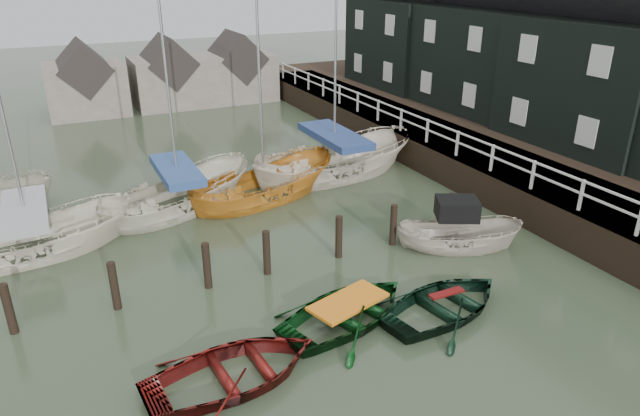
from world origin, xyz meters
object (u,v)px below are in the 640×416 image
rowboat_green (348,321)px  sailboat_a (34,252)px  rowboat_red (235,381)px  rowboat_dkgreen (445,313)px  motorboat (457,244)px  sailboat_b (180,207)px  sailboat_d (334,174)px  sailboat_c (264,197)px

rowboat_green → sailboat_a: (-7.28, 7.64, 0.06)m
rowboat_red → rowboat_dkgreen: rowboat_red is taller
motorboat → rowboat_red: bearing=136.4°
motorboat → sailboat_b: bearing=72.6°
sailboat_d → rowboat_green: bearing=149.4°
sailboat_a → sailboat_c: sailboat_c is taller
sailboat_c → sailboat_d: 3.80m
rowboat_dkgreen → sailboat_a: bearing=38.5°
sailboat_b → rowboat_red: bearing=149.0°
rowboat_green → sailboat_a: size_ratio=0.37×
rowboat_red → rowboat_dkgreen: size_ratio=1.03×
sailboat_a → rowboat_green: bearing=-141.8°
motorboat → sailboat_c: bearing=58.0°
motorboat → sailboat_d: sailboat_d is taller
sailboat_b → sailboat_d: bearing=-108.6°
rowboat_green → sailboat_c: sailboat_c is taller
rowboat_dkgreen → rowboat_green: bearing=61.6°
sailboat_d → motorboat: bearing=178.2°
motorboat → rowboat_green: bearing=138.7°
rowboat_green → sailboat_a: sailboat_a is taller
rowboat_green → sailboat_d: (4.70, 9.95, 0.06)m
rowboat_red → sailboat_a: sailboat_a is taller
rowboat_dkgreen → rowboat_red: bearing=80.9°
sailboat_d → rowboat_red: bearing=138.2°
sailboat_d → sailboat_a: bearing=95.6°
rowboat_green → sailboat_b: sailboat_b is taller
rowboat_red → sailboat_c: 10.80m
rowboat_red → sailboat_c: size_ratio=0.35×
sailboat_d → sailboat_c: bearing=100.8°
motorboat → sailboat_c: (-4.13, 6.80, -0.09)m
sailboat_a → sailboat_b: bearing=-77.9°
rowboat_green → rowboat_dkgreen: (2.50, -0.80, 0.00)m
sailboat_b → sailboat_c: (3.25, -0.35, -0.05)m
rowboat_dkgreen → sailboat_d: bearing=-22.3°
rowboat_red → sailboat_c: bearing=-29.1°
rowboat_red → sailboat_c: (4.41, 9.85, 0.01)m
sailboat_b → sailboat_a: bearing=83.0°
rowboat_red → motorboat: bearing=-75.3°
rowboat_dkgreen → motorboat: bearing=-53.6°
rowboat_green → rowboat_dkgreen: bearing=-124.0°
rowboat_green → sailboat_b: 9.50m
rowboat_green → motorboat: (5.18, 2.09, 0.11)m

